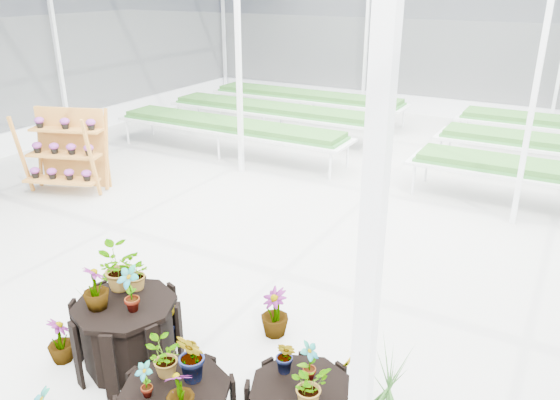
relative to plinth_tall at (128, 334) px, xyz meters
The scene contains 7 objects.
ground_plane 2.53m from the plinth_tall, 81.79° to the left, with size 24.00×24.00×0.00m, color gray.
greenhouse_shell 3.10m from the plinth_tall, 81.79° to the left, with size 18.00×24.00×4.50m, color white, non-canonical shape.
steel_frame 3.10m from the plinth_tall, 81.79° to the left, with size 18.00×24.00×4.50m, color silver, non-canonical shape.
nursery_benches 9.67m from the plinth_tall, 87.89° to the left, with size 16.00×7.00×0.84m, color silver, non-canonical shape.
plinth_tall is the anchor object (origin of this frame).
shelf_rack 6.32m from the plinth_tall, 145.05° to the left, with size 1.63×0.86×1.73m, color #AB6F2B, non-canonical shape.
nursery_plants 0.88m from the plinth_tall, ahead, with size 4.58×2.94×1.38m.
Camera 1 is at (3.74, -6.19, 4.20)m, focal length 35.00 mm.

